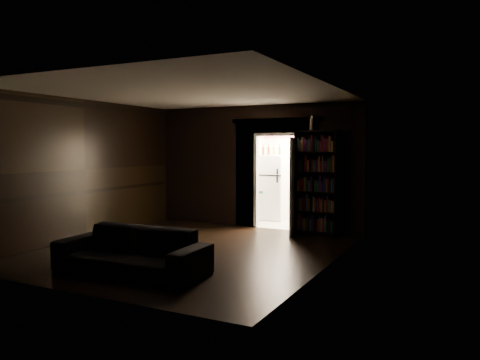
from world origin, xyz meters
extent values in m
plane|color=black|center=(0.00, 0.00, 0.00)|extent=(5.50, 5.50, 0.00)
cube|color=black|center=(-1.23, 2.80, 1.40)|extent=(2.55, 0.10, 2.80)
cube|color=black|center=(1.73, 2.80, 1.40)|extent=(1.55, 0.10, 2.80)
cube|color=black|center=(0.50, 2.80, 2.45)|extent=(0.90, 0.10, 0.70)
cube|color=black|center=(-2.50, 0.00, 1.40)|extent=(0.02, 5.50, 2.80)
cube|color=black|center=(2.50, 0.00, 1.40)|extent=(0.02, 5.50, 2.80)
cube|color=black|center=(0.00, -2.75, 1.40)|extent=(5.00, 0.02, 2.80)
cube|color=beige|center=(0.00, 0.00, 2.80)|extent=(5.00, 5.50, 0.02)
cube|color=white|center=(0.50, 2.74, 1.05)|extent=(1.04, 0.06, 2.17)
cube|color=beige|center=(0.50, 3.65, -0.05)|extent=(2.20, 1.80, 0.10)
cube|color=#EFE5CF|center=(0.50, 4.50, 1.20)|extent=(2.20, 0.10, 2.40)
cube|color=#EFE5CF|center=(-0.55, 3.65, 1.20)|extent=(0.10, 1.60, 2.40)
cube|color=#EFE5CF|center=(1.55, 3.65, 1.20)|extent=(0.10, 1.60, 2.40)
cube|color=#EFE5CF|center=(0.50, 3.65, 2.45)|extent=(2.20, 1.80, 0.10)
cube|color=#BE6676|center=(0.50, 4.44, 2.22)|extent=(2.00, 0.04, 0.26)
imported|color=black|center=(0.06, -1.69, 0.44)|extent=(2.31, 1.07, 0.87)
cube|color=black|center=(1.52, 2.55, 1.10)|extent=(0.95, 0.62, 2.20)
cube|color=white|center=(-0.10, 4.03, 0.82)|extent=(0.94, 0.91, 1.65)
cube|color=white|center=(1.07, 2.32, 1.02)|extent=(0.25, 0.84, 2.05)
cube|color=silver|center=(1.38, 2.60, 2.37)|extent=(0.14, 0.14, 0.34)
cube|color=black|center=(-0.11, 3.97, 1.79)|extent=(0.71, 0.12, 0.29)
camera|label=1|loc=(4.48, -7.00, 1.84)|focal=35.00mm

